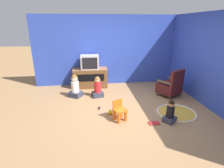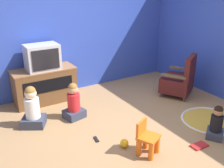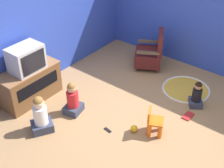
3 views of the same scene
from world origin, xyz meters
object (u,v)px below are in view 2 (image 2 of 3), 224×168
child_watching_left (74,103)px  child_watching_center (32,109)px  child_watching_right (216,124)px  toy_ball (124,143)px  yellow_kid_chair (147,140)px  book (199,146)px  tv_cabinet (45,85)px  black_armchair (179,80)px  remote_control (96,139)px  television (42,57)px

child_watching_left → child_watching_center: size_ratio=0.92×
child_watching_right → child_watching_center: bearing=107.4°
child_watching_left → toy_ball: (0.26, -1.21, -0.22)m
yellow_kid_chair → book: (0.77, -0.28, -0.20)m
tv_cabinet → black_armchair: bearing=-25.4°
tv_cabinet → child_watching_center: (-0.49, -0.87, -0.05)m
black_armchair → yellow_kid_chair: size_ratio=1.80×
book → remote_control: bearing=-36.7°
child_watching_center → book: child_watching_center is taller
black_armchair → child_watching_right: bearing=35.5°
toy_ball → book: toy_ball is taller
yellow_kid_chair → book: 0.84m
yellow_kid_chair → book: bearing=-45.3°
child_watching_center → remote_control: bearing=-22.9°
television → remote_control: (0.21, -1.76, -0.92)m
child_watching_left → child_watching_right: 2.36m
television → toy_ball: television is taller
black_armchair → television: bearing=-54.7°
child_watching_left → remote_control: size_ratio=4.25×
tv_cabinet → book: size_ratio=4.78×
tv_cabinet → yellow_kid_chair: tv_cabinet is taller
remote_control → child_watching_center: bearing=45.3°
yellow_kid_chair → remote_control: size_ratio=3.18×
tv_cabinet → remote_control: 1.83m
tv_cabinet → child_watching_center: 0.99m
book → remote_control: size_ratio=1.64×
yellow_kid_chair → child_watching_left: (-0.45, 1.50, 0.07)m
yellow_kid_chair → child_watching_center: (-1.15, 1.58, 0.10)m
toy_ball → remote_control: 0.46m
child_watching_right → black_armchair: bearing=30.9°
television → child_watching_center: 1.15m
television → child_watching_center: size_ratio=0.87×
television → yellow_kid_chair: television is taller
child_watching_center → child_watching_right: child_watching_center is taller
black_armchair → tv_cabinet: bearing=-55.3°
child_watching_center → book: bearing=-14.1°
remote_control → book: bearing=-119.3°
child_watching_left → remote_control: child_watching_left is taller
tv_cabinet → child_watching_center: size_ratio=1.70×
tv_cabinet → remote_control: bearing=-83.4°
tv_cabinet → child_watching_right: 3.24m
child_watching_left → child_watching_center: (-0.70, 0.09, 0.02)m
child_watching_right → tv_cabinet: bearing=89.8°
child_watching_right → remote_control: size_ratio=3.51×
television → child_watching_left: bearing=-77.2°
toy_ball → yellow_kid_chair: bearing=-56.7°
remote_control → toy_ball: bearing=-136.3°
television → child_watching_center: television is taller
child_watching_left → book: bearing=-68.4°
yellow_kid_chair → toy_ball: 0.37m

